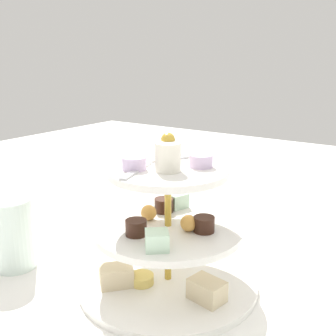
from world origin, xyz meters
name	(u,v)px	position (x,y,z in m)	size (l,w,h in m)	color
ground_plane	(168,284)	(0.00, 0.00, 0.00)	(2.40, 2.40, 0.00)	white
tiered_serving_stand	(168,240)	(0.00, 0.00, 0.07)	(0.27, 0.27, 0.24)	white
water_glass_tall_right	(13,234)	(0.10, -0.24, 0.06)	(0.07, 0.07, 0.12)	silver
butter_knife_left	(174,210)	(-0.26, -0.16, 0.00)	(0.17, 0.01, 0.00)	silver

